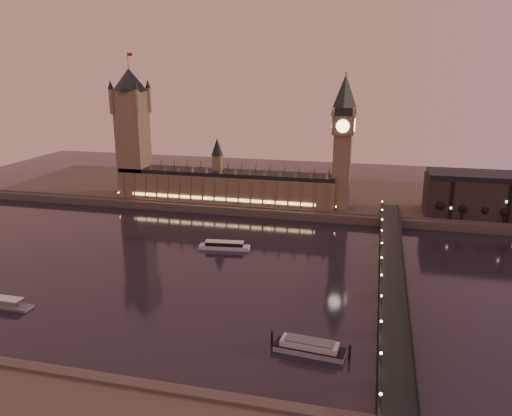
% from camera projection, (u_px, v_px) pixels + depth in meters
% --- Properties ---
extents(ground, '(700.00, 700.00, 0.00)m').
position_uv_depth(ground, '(229.00, 267.00, 292.26)').
color(ground, black).
rests_on(ground, ground).
extents(far_embankment, '(560.00, 130.00, 6.00)m').
position_uv_depth(far_embankment, '(316.00, 197.00, 438.69)').
color(far_embankment, '#423D35').
rests_on(far_embankment, ground).
extents(palace_of_westminster, '(180.00, 26.62, 52.00)m').
position_uv_depth(palace_of_westminster, '(225.00, 182.00, 408.60)').
color(palace_of_westminster, brown).
rests_on(palace_of_westminster, ground).
extents(victoria_tower, '(31.68, 31.68, 118.00)m').
position_uv_depth(victoria_tower, '(132.00, 126.00, 414.96)').
color(victoria_tower, brown).
rests_on(victoria_tower, ground).
extents(big_ben, '(17.68, 17.68, 104.00)m').
position_uv_depth(big_ben, '(343.00, 134.00, 375.45)').
color(big_ben, brown).
rests_on(big_ben, ground).
extents(westminster_bridge, '(13.20, 260.00, 15.30)m').
position_uv_depth(westminster_bridge, '(391.00, 273.00, 269.69)').
color(westminster_bridge, black).
rests_on(westminster_bridge, ground).
extents(bare_tree_0, '(6.03, 6.03, 12.27)m').
position_uv_depth(bare_tree_0, '(438.00, 207.00, 361.15)').
color(bare_tree_0, black).
rests_on(bare_tree_0, ground).
extents(bare_tree_1, '(6.03, 6.03, 12.27)m').
position_uv_depth(bare_tree_1, '(460.00, 208.00, 357.69)').
color(bare_tree_1, black).
rests_on(bare_tree_1, ground).
extents(bare_tree_2, '(6.03, 6.03, 12.27)m').
position_uv_depth(bare_tree_2, '(483.00, 210.00, 354.22)').
color(bare_tree_2, black).
rests_on(bare_tree_2, ground).
extents(bare_tree_3, '(6.03, 6.03, 12.27)m').
position_uv_depth(bare_tree_3, '(506.00, 211.00, 350.76)').
color(bare_tree_3, black).
rests_on(bare_tree_3, ground).
extents(cruise_boat_a, '(33.09, 10.75, 5.20)m').
position_uv_depth(cruise_boat_a, '(224.00, 246.00, 320.22)').
color(cruise_boat_a, silver).
rests_on(cruise_boat_a, ground).
extents(moored_barge, '(33.43, 10.91, 6.15)m').
position_uv_depth(moored_barge, '(309.00, 347.00, 203.57)').
color(moored_barge, '#899BAF').
rests_on(moored_barge, ground).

